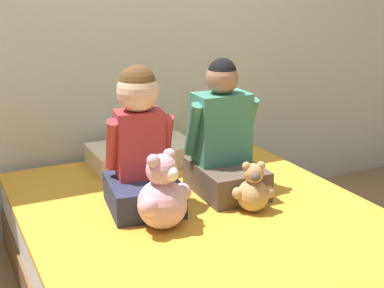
# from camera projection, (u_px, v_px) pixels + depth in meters

# --- Properties ---
(wall_behind_bed) EXTENTS (8.00, 0.06, 2.50)m
(wall_behind_bed) POSITION_uv_depth(u_px,v_px,m) (121.00, 4.00, 2.90)
(wall_behind_bed) COLOR beige
(wall_behind_bed) RESTS_ON ground_plane
(bed) EXTENTS (1.48, 1.94, 0.41)m
(bed) POSITION_uv_depth(u_px,v_px,m) (209.00, 262.00, 2.32)
(bed) COLOR brown
(bed) RESTS_ON ground_plane
(child_on_left) EXTENTS (0.34, 0.38, 0.62)m
(child_on_left) POSITION_uv_depth(u_px,v_px,m) (141.00, 148.00, 2.30)
(child_on_left) COLOR #282D47
(child_on_left) RESTS_ON bed
(child_on_right) EXTENTS (0.35, 0.40, 0.63)m
(child_on_right) POSITION_uv_depth(u_px,v_px,m) (223.00, 141.00, 2.49)
(child_on_right) COLOR brown
(child_on_right) RESTS_ON bed
(teddy_bear_held_by_left_child) EXTENTS (0.25, 0.20, 0.32)m
(teddy_bear_held_by_left_child) POSITION_uv_depth(u_px,v_px,m) (163.00, 196.00, 2.13)
(teddy_bear_held_by_left_child) COLOR #DBA3B2
(teddy_bear_held_by_left_child) RESTS_ON bed
(teddy_bear_held_by_right_child) EXTENTS (0.18, 0.14, 0.22)m
(teddy_bear_held_by_right_child) POSITION_uv_depth(u_px,v_px,m) (253.00, 190.00, 2.30)
(teddy_bear_held_by_right_child) COLOR tan
(teddy_bear_held_by_right_child) RESTS_ON bed
(pillow_at_headboard) EXTENTS (0.56, 0.34, 0.11)m
(pillow_at_headboard) POSITION_uv_depth(u_px,v_px,m) (143.00, 154.00, 2.90)
(pillow_at_headboard) COLOR beige
(pillow_at_headboard) RESTS_ON bed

